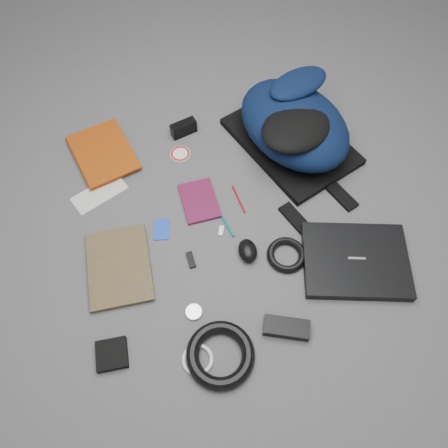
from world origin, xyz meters
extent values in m
plane|color=#4F4F51|center=(0.00, 0.00, 0.00)|extent=(4.00, 4.00, 0.00)
cube|color=black|center=(0.40, -0.25, 0.02)|extent=(0.42, 0.36, 0.04)
imported|color=#8C3308|center=(-0.49, 0.41, 0.02)|extent=(0.28, 0.33, 0.03)
imported|color=#9E840B|center=(-0.49, -0.06, 0.01)|extent=(0.22, 0.30, 0.02)
cube|color=silver|center=(-0.42, 0.26, 0.00)|extent=(0.22, 0.17, 0.00)
cube|color=#4A0E2A|center=(-0.06, 0.13, 0.01)|extent=(0.13, 0.18, 0.01)
cube|color=black|center=(-0.05, 0.47, 0.03)|extent=(0.11, 0.06, 0.06)
cylinder|color=white|center=(-0.09, 0.37, 0.00)|extent=(0.10, 0.10, 0.00)
cylinder|color=#0C6772|center=(0.01, 0.03, 0.00)|extent=(0.04, 0.15, 0.01)
cylinder|color=#A00C1A|center=(0.08, 0.10, 0.00)|extent=(0.02, 0.13, 0.01)
cube|color=blue|center=(-0.22, 0.04, 0.00)|extent=(0.07, 0.09, 0.00)
cube|color=black|center=(-0.15, -0.10, 0.01)|extent=(0.02, 0.06, 0.01)
cube|color=silver|center=(-0.01, -0.02, 0.00)|extent=(0.03, 0.04, 0.01)
ellipsoid|color=black|center=(0.05, -0.13, 0.02)|extent=(0.07, 0.10, 0.05)
cylinder|color=#B5B5B7|center=(-0.33, -0.16, 0.01)|extent=(0.05, 0.05, 0.01)
cylinder|color=silver|center=(-0.18, -0.29, 0.01)|extent=(0.06, 0.06, 0.01)
torus|color=black|center=(0.18, -0.17, 0.01)|extent=(0.15, 0.15, 0.03)
cube|color=black|center=(0.10, -0.42, 0.02)|extent=(0.16, 0.11, 0.04)
torus|color=black|center=(-0.13, -0.44, 0.02)|extent=(0.28, 0.28, 0.04)
cube|color=black|center=(-0.45, -0.36, 0.01)|extent=(0.10, 0.10, 0.02)
torus|color=white|center=(-0.20, -0.44, 0.01)|extent=(0.10, 0.10, 0.01)
camera|label=1|loc=(-0.20, -0.76, 1.38)|focal=35.00mm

